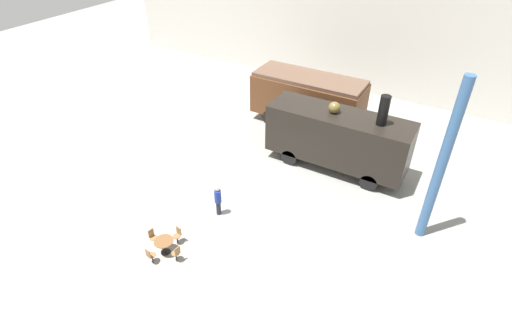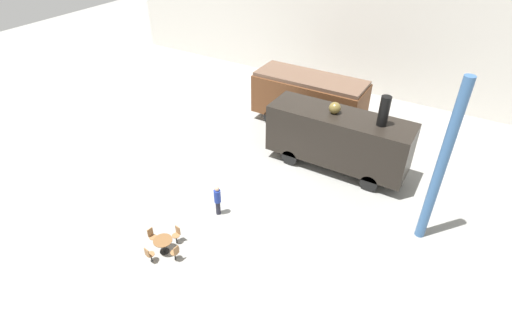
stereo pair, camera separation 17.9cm
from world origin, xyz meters
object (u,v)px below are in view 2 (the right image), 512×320
Objects in this scene: cafe_table_near at (163,243)px; cafe_chair_0 at (177,234)px; visitor_person at (218,199)px; steam_locomotive at (338,137)px; passenger_coach_wooden at (309,97)px.

cafe_table_near is 0.98× the size of cafe_chair_0.
cafe_table_near is at bearing 0.00° from cafe_chair_0.
steam_locomotive is at bearing 62.87° from visitor_person.
cafe_chair_0 is (-0.40, -13.29, -1.52)m from passenger_coach_wooden.
visitor_person is (0.50, 2.54, 0.42)m from cafe_chair_0.
cafe_chair_0 is 2.63m from visitor_person.
visitor_person is at bearing 79.64° from cafe_table_near.
passenger_coach_wooden is 5.32m from steam_locomotive.
steam_locomotive reaches higher than passenger_coach_wooden.
visitor_person is (0.10, -10.74, -1.10)m from passenger_coach_wooden.
cafe_table_near is at bearing -112.01° from steam_locomotive.
cafe_table_near is at bearing -100.36° from visitor_person.
visitor_person is (0.61, 3.34, 0.36)m from cafe_table_near.
cafe_chair_0 is at bearing 81.90° from cafe_table_near.
steam_locomotive is at bearing 67.99° from cafe_table_near.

